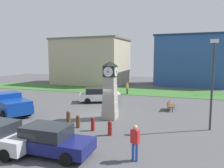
{
  "coord_description": "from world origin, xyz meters",
  "views": [
    {
      "loc": [
        6.46,
        -17.08,
        4.96
      ],
      "look_at": [
        0.38,
        1.81,
        2.58
      ],
      "focal_mm": 35.0,
      "sensor_mm": 36.0,
      "label": 1
    }
  ],
  "objects_px": {
    "bollard_mid_row": "(78,121)",
    "pedestrian_near_bench": "(127,87)",
    "pedestrian_by_cars": "(135,140)",
    "bollard_far_row": "(93,124)",
    "bench": "(170,105)",
    "car_far_lot": "(99,95)",
    "street_lamp_near_road": "(212,78)",
    "car_by_building": "(51,140)",
    "pickup_truck": "(11,104)",
    "bollard_near_tower": "(69,118)",
    "clock_tower": "(110,92)",
    "bollard_end_row": "(110,128)"
  },
  "relations": [
    {
      "from": "car_far_lot",
      "to": "pedestrian_near_bench",
      "type": "xyz_separation_m",
      "value": [
        1.75,
        6.15,
        0.16
      ]
    },
    {
      "from": "bollard_far_row",
      "to": "pickup_truck",
      "type": "distance_m",
      "value": 8.81
    },
    {
      "from": "pickup_truck",
      "to": "pedestrian_near_bench",
      "type": "xyz_separation_m",
      "value": [
        7.23,
        13.58,
        0.04
      ]
    },
    {
      "from": "pedestrian_near_bench",
      "to": "street_lamp_near_road",
      "type": "xyz_separation_m",
      "value": [
        9.04,
        -12.81,
        2.61
      ]
    },
    {
      "from": "clock_tower",
      "to": "pickup_truck",
      "type": "xyz_separation_m",
      "value": [
        -8.8,
        -1.38,
        -1.28
      ]
    },
    {
      "from": "bollard_near_tower",
      "to": "car_by_building",
      "type": "distance_m",
      "value": 5.09
    },
    {
      "from": "bollard_far_row",
      "to": "street_lamp_near_road",
      "type": "relative_size",
      "value": 0.15
    },
    {
      "from": "car_far_lot",
      "to": "pedestrian_near_bench",
      "type": "distance_m",
      "value": 6.39
    },
    {
      "from": "bollard_near_tower",
      "to": "bollard_end_row",
      "type": "distance_m",
      "value": 3.87
    },
    {
      "from": "bollard_far_row",
      "to": "street_lamp_near_road",
      "type": "xyz_separation_m",
      "value": [
        7.66,
        2.59,
        3.11
      ]
    },
    {
      "from": "clock_tower",
      "to": "bollard_mid_row",
      "type": "bearing_deg",
      "value": -116.5
    },
    {
      "from": "car_far_lot",
      "to": "pedestrian_near_bench",
      "type": "bearing_deg",
      "value": 74.12
    },
    {
      "from": "car_far_lot",
      "to": "pedestrian_by_cars",
      "type": "relative_size",
      "value": 2.76
    },
    {
      "from": "car_by_building",
      "to": "pickup_truck",
      "type": "bearing_deg",
      "value": 143.49
    },
    {
      "from": "pickup_truck",
      "to": "bollard_near_tower",
      "type": "bearing_deg",
      "value": -9.77
    },
    {
      "from": "bollard_far_row",
      "to": "car_far_lot",
      "type": "xyz_separation_m",
      "value": [
        -3.13,
        9.25,
        0.33
      ]
    },
    {
      "from": "bollard_far_row",
      "to": "pedestrian_near_bench",
      "type": "distance_m",
      "value": 15.47
    },
    {
      "from": "pedestrian_near_bench",
      "to": "street_lamp_near_road",
      "type": "distance_m",
      "value": 15.9
    },
    {
      "from": "car_by_building",
      "to": "clock_tower",
      "type": "bearing_deg",
      "value": 83.57
    },
    {
      "from": "bollard_near_tower",
      "to": "bollard_far_row",
      "type": "bearing_deg",
      "value": -17.79
    },
    {
      "from": "street_lamp_near_road",
      "to": "car_by_building",
      "type": "bearing_deg",
      "value": -141.17
    },
    {
      "from": "bollard_mid_row",
      "to": "pedestrian_near_bench",
      "type": "bearing_deg",
      "value": 90.43
    },
    {
      "from": "street_lamp_near_road",
      "to": "clock_tower",
      "type": "bearing_deg",
      "value": 175.34
    },
    {
      "from": "car_by_building",
      "to": "car_far_lot",
      "type": "xyz_separation_m",
      "value": [
        -2.5,
        13.34,
        0.05
      ]
    },
    {
      "from": "bollard_mid_row",
      "to": "bollard_far_row",
      "type": "bearing_deg",
      "value": -12.7
    },
    {
      "from": "bollard_near_tower",
      "to": "bollard_far_row",
      "type": "distance_m",
      "value": 2.39
    },
    {
      "from": "pedestrian_near_bench",
      "to": "pedestrian_by_cars",
      "type": "xyz_separation_m",
      "value": [
        5.04,
        -18.87,
        0.06
      ]
    },
    {
      "from": "car_by_building",
      "to": "car_far_lot",
      "type": "height_order",
      "value": "car_far_lot"
    },
    {
      "from": "pedestrian_near_bench",
      "to": "bollard_near_tower",
      "type": "bearing_deg",
      "value": -93.5
    },
    {
      "from": "bollard_mid_row",
      "to": "street_lamp_near_road",
      "type": "bearing_deg",
      "value": 14.49
    },
    {
      "from": "bollard_end_row",
      "to": "car_far_lot",
      "type": "xyz_separation_m",
      "value": [
        -4.53,
        9.74,
        0.33
      ]
    },
    {
      "from": "clock_tower",
      "to": "car_by_building",
      "type": "distance_m",
      "value": 7.47
    },
    {
      "from": "pickup_truck",
      "to": "car_by_building",
      "type": "bearing_deg",
      "value": -36.51
    },
    {
      "from": "car_far_lot",
      "to": "car_by_building",
      "type": "bearing_deg",
      "value": -79.4
    },
    {
      "from": "car_by_building",
      "to": "car_far_lot",
      "type": "bearing_deg",
      "value": 100.6
    },
    {
      "from": "car_by_building",
      "to": "pedestrian_near_bench",
      "type": "bearing_deg",
      "value": 92.2
    },
    {
      "from": "bollard_mid_row",
      "to": "pickup_truck",
      "type": "xyz_separation_m",
      "value": [
        -7.35,
        1.54,
        0.47
      ]
    },
    {
      "from": "bollard_end_row",
      "to": "street_lamp_near_road",
      "type": "bearing_deg",
      "value": 26.17
    },
    {
      "from": "car_far_lot",
      "to": "pedestrian_by_cars",
      "type": "distance_m",
      "value": 14.42
    },
    {
      "from": "clock_tower",
      "to": "street_lamp_near_road",
      "type": "xyz_separation_m",
      "value": [
        7.47,
        -0.61,
        1.37
      ]
    },
    {
      "from": "pickup_truck",
      "to": "pedestrian_near_bench",
      "type": "bearing_deg",
      "value": 61.96
    },
    {
      "from": "bollard_end_row",
      "to": "pickup_truck",
      "type": "bearing_deg",
      "value": 167.01
    },
    {
      "from": "car_far_lot",
      "to": "street_lamp_near_road",
      "type": "relative_size",
      "value": 0.8
    },
    {
      "from": "bollard_end_row",
      "to": "bollard_mid_row",
      "type": "bearing_deg",
      "value": 163.82
    },
    {
      "from": "bollard_far_row",
      "to": "bench",
      "type": "bearing_deg",
      "value": 58.45
    },
    {
      "from": "clock_tower",
      "to": "bench",
      "type": "distance_m",
      "value": 6.64
    },
    {
      "from": "bollard_mid_row",
      "to": "car_by_building",
      "type": "distance_m",
      "value": 4.43
    },
    {
      "from": "car_by_building",
      "to": "street_lamp_near_road",
      "type": "distance_m",
      "value": 11.02
    },
    {
      "from": "bollard_end_row",
      "to": "pedestrian_by_cars",
      "type": "xyz_separation_m",
      "value": [
        2.26,
        -2.98,
        0.54
      ]
    },
    {
      "from": "clock_tower",
      "to": "pedestrian_by_cars",
      "type": "xyz_separation_m",
      "value": [
        3.47,
        -6.67,
        -1.19
      ]
    }
  ]
}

